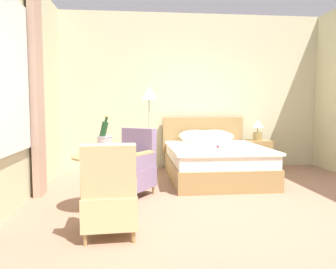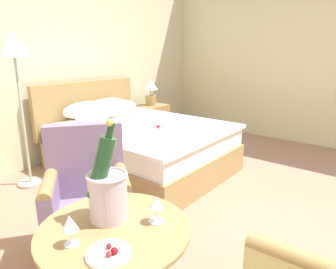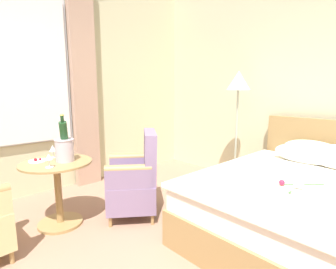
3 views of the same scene
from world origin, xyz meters
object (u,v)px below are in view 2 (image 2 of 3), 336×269
at_px(wine_glass_near_bucket, 70,224).
at_px(snack_plate, 109,253).
at_px(floor_lamp_brass, 15,60).
at_px(armchair_by_window, 88,202).
at_px(wine_glass_near_edge, 156,204).
at_px(bed, 136,143).
at_px(nightstand, 151,123).
at_px(champagne_bucket, 107,189).
at_px(bedside_lamp, 151,90).

bearing_deg(wine_glass_near_bucket, snack_plate, -73.07).
bearing_deg(floor_lamp_brass, armchair_by_window, -101.78).
distance_m(floor_lamp_brass, armchair_by_window, 1.82).
bearing_deg(wine_glass_near_edge, bed, 46.95).
xyz_separation_m(bed, snack_plate, (-1.95, -1.77, 0.35)).
bearing_deg(armchair_by_window, nightstand, 32.98).
xyz_separation_m(nightstand, champagne_bucket, (-2.83, -2.26, 0.54)).
xyz_separation_m(bed, floor_lamp_brass, (-1.12, 0.58, 1.04)).
xyz_separation_m(floor_lamp_brass, snack_plate, (-0.83, -2.36, -0.69)).
distance_m(wine_glass_near_edge, armchair_by_window, 0.94).
relative_size(bedside_lamp, armchair_by_window, 0.44).
distance_m(nightstand, champagne_bucket, 3.66).
height_order(wine_glass_near_bucket, wine_glass_near_edge, wine_glass_near_bucket).
height_order(nightstand, wine_glass_near_bucket, wine_glass_near_bucket).
height_order(bed, nightstand, bed).
distance_m(wine_glass_near_bucket, armchair_by_window, 0.95).
xyz_separation_m(bedside_lamp, snack_plate, (-3.00, -2.47, -0.15)).
distance_m(floor_lamp_brass, snack_plate, 2.59).
height_order(champagne_bucket, wine_glass_near_bucket, champagne_bucket).
height_order(wine_glass_near_edge, armchair_by_window, armchair_by_window).
height_order(floor_lamp_brass, armchair_by_window, floor_lamp_brass).
xyz_separation_m(nightstand, armchair_by_window, (-2.49, -1.62, 0.11)).
distance_m(bed, wine_glass_near_edge, 2.45).
relative_size(bed, nightstand, 3.55).
bearing_deg(champagne_bucket, bed, 41.47).
bearing_deg(snack_plate, floor_lamp_brass, 70.68).
distance_m(bedside_lamp, floor_lamp_brass, 2.25).
bearing_deg(snack_plate, wine_glass_near_edge, 1.99).
xyz_separation_m(bedside_lamp, champagne_bucket, (-2.83, -2.26, -0.01)).
xyz_separation_m(floor_lamp_brass, armchair_by_window, (-0.31, -1.51, -0.97)).
xyz_separation_m(wine_glass_near_edge, snack_plate, (-0.30, -0.01, -0.08)).
distance_m(snack_plate, armchair_by_window, 1.03).
height_order(wine_glass_near_bucket, snack_plate, wine_glass_near_bucket).
relative_size(bedside_lamp, wine_glass_near_edge, 3.16).
distance_m(wine_glass_near_bucket, snack_plate, 0.20).
relative_size(snack_plate, armchair_by_window, 0.19).
xyz_separation_m(champagne_bucket, wine_glass_near_bucket, (-0.23, -0.04, -0.06)).
bearing_deg(wine_glass_near_edge, snack_plate, -178.01).
bearing_deg(bed, wine_glass_near_bucket, -141.34).
bearing_deg(armchair_by_window, bed, 32.80).
relative_size(floor_lamp_brass, wine_glass_near_bucket, 12.11).
relative_size(bed, wine_glass_near_edge, 16.08).
bearing_deg(floor_lamp_brass, wine_glass_near_edge, -102.65).
bearing_deg(bed, bedside_lamp, 33.22).
relative_size(bedside_lamp, snack_plate, 2.29).
bearing_deg(champagne_bucket, armchair_by_window, 62.44).
height_order(bedside_lamp, snack_plate, bedside_lamp).
relative_size(bed, bedside_lamp, 5.09).
bearing_deg(wine_glass_near_edge, bedside_lamp, 42.23).
bearing_deg(nightstand, armchair_by_window, -147.02).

